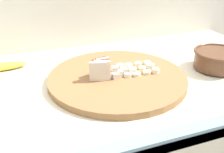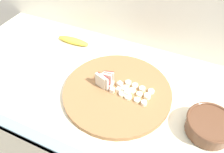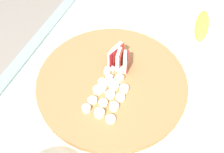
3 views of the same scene
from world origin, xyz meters
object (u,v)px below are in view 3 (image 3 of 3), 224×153
object	(u,v)px
cutting_board	(112,80)
apple_wedge_fan	(119,58)
banana_peel	(202,25)
banana_slice_rows	(106,99)
apple_dice_pile	(112,77)

from	to	relation	value
cutting_board	apple_wedge_fan	size ratio (longest dim) A/B	6.50
apple_wedge_fan	banana_peel	bearing A→B (deg)	142.76
banana_slice_rows	apple_dice_pile	bearing A→B (deg)	-172.86
cutting_board	apple_dice_pile	world-z (taller)	apple_dice_pile
cutting_board	apple_dice_pile	xyz separation A→B (m)	(0.00, 0.00, 0.02)
cutting_board	apple_dice_pile	bearing A→B (deg)	34.90
apple_dice_pile	banana_peel	world-z (taller)	apple_dice_pile
apple_wedge_fan	apple_dice_pile	world-z (taller)	apple_wedge_fan
cutting_board	banana_peel	bearing A→B (deg)	147.22
cutting_board	banana_peel	world-z (taller)	banana_peel
cutting_board	apple_wedge_fan	distance (m)	0.07
cutting_board	banana_slice_rows	bearing A→B (deg)	8.61
banana_peel	cutting_board	bearing A→B (deg)	-32.78
banana_slice_rows	cutting_board	bearing A→B (deg)	-171.39
apple_dice_pile	banana_slice_rows	distance (m)	0.07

